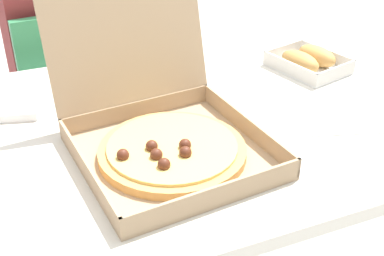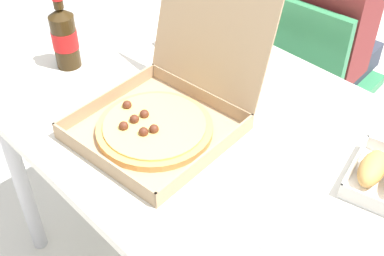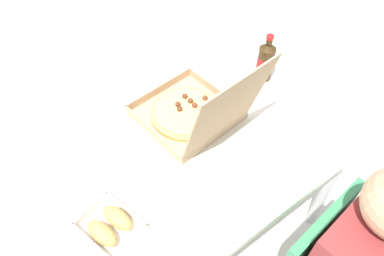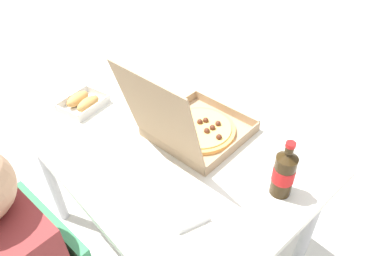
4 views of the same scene
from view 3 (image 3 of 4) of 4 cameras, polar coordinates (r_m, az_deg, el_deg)
name	(u,v)px [view 3 (image 3 of 4)]	position (r m, az deg, el deg)	size (l,w,h in m)	color
ground_plane	(193,228)	(2.03, 0.19, -15.16)	(10.00, 10.00, 0.00)	beige
dining_table	(194,157)	(1.48, 0.25, -4.44)	(1.22, 0.82, 0.72)	silver
pizza_box_open	(193,112)	(1.44, 0.23, 2.50)	(0.39, 0.48, 0.39)	tan
bread_side_box	(110,226)	(1.23, -12.55, -14.65)	(0.19, 0.22, 0.06)	white
cola_bottle	(266,61)	(1.64, 11.33, 10.16)	(0.07, 0.07, 0.22)	#33230F
paper_menu	(93,166)	(1.39, -15.05, -5.72)	(0.21, 0.15, 0.00)	white
napkin_pile	(289,132)	(1.48, 14.81, -0.54)	(0.11, 0.11, 0.02)	white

